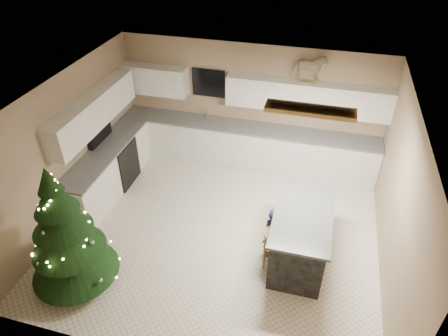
{
  "coord_description": "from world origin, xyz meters",
  "views": [
    {
      "loc": [
        1.43,
        -4.98,
        5.11
      ],
      "look_at": [
        0.0,
        0.35,
        1.15
      ],
      "focal_mm": 32.0,
      "sensor_mm": 36.0,
      "label": 1
    }
  ],
  "objects_px": {
    "island": "(300,235)",
    "bar_stool": "(274,241)",
    "toddler": "(273,234)",
    "rocking_horse": "(310,68)",
    "christmas_tree": "(67,239)"
  },
  "relations": [
    {
      "from": "christmas_tree",
      "to": "rocking_horse",
      "type": "relative_size",
      "value": 3.25
    },
    {
      "from": "bar_stool",
      "to": "toddler",
      "type": "distance_m",
      "value": 0.21
    },
    {
      "from": "island",
      "to": "rocking_horse",
      "type": "relative_size",
      "value": 2.55
    },
    {
      "from": "christmas_tree",
      "to": "toddler",
      "type": "xyz_separation_m",
      "value": [
        2.85,
        1.3,
        -0.42
      ]
    },
    {
      "from": "island",
      "to": "christmas_tree",
      "type": "relative_size",
      "value": 0.79
    },
    {
      "from": "island",
      "to": "toddler",
      "type": "height_order",
      "value": "island"
    },
    {
      "from": "toddler",
      "to": "rocking_horse",
      "type": "relative_size",
      "value": 1.41
    },
    {
      "from": "christmas_tree",
      "to": "bar_stool",
      "type": "bearing_deg",
      "value": 20.78
    },
    {
      "from": "toddler",
      "to": "rocking_horse",
      "type": "height_order",
      "value": "rocking_horse"
    },
    {
      "from": "island",
      "to": "toddler",
      "type": "xyz_separation_m",
      "value": [
        -0.43,
        -0.07,
        -0.01
      ]
    },
    {
      "from": "bar_stool",
      "to": "christmas_tree",
      "type": "height_order",
      "value": "christmas_tree"
    },
    {
      "from": "island",
      "to": "christmas_tree",
      "type": "distance_m",
      "value": 3.58
    },
    {
      "from": "island",
      "to": "bar_stool",
      "type": "bearing_deg",
      "value": -144.62
    },
    {
      "from": "bar_stool",
      "to": "christmas_tree",
      "type": "distance_m",
      "value": 3.12
    },
    {
      "from": "christmas_tree",
      "to": "rocking_horse",
      "type": "distance_m",
      "value": 5.12
    }
  ]
}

